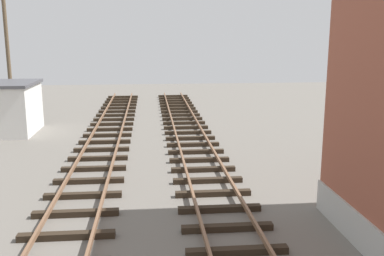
% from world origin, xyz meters
% --- Properties ---
extents(control_hut, '(3.00, 3.80, 2.76)m').
position_xyz_m(control_hut, '(-8.18, 19.25, 1.39)').
color(control_hut, silver).
rests_on(control_hut, ground).
extents(utility_pole_far, '(1.80, 0.24, 8.73)m').
position_xyz_m(utility_pole_far, '(-9.47, 24.28, 4.56)').
color(utility_pole_far, brown).
rests_on(utility_pole_far, ground).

